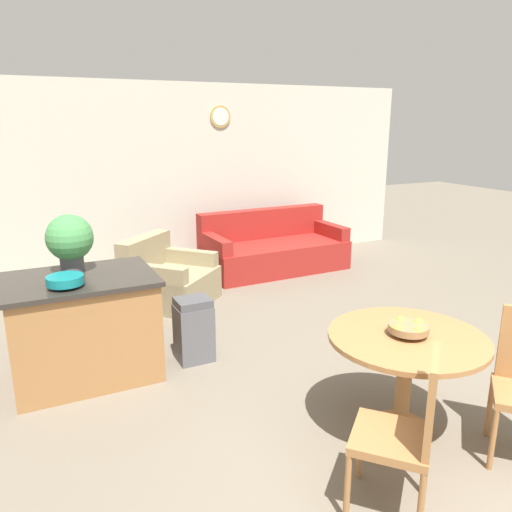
{
  "coord_description": "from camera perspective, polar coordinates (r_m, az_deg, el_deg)",
  "views": [
    {
      "loc": [
        -2.14,
        -1.58,
        2.16
      ],
      "look_at": [
        -0.19,
        2.41,
        0.95
      ],
      "focal_mm": 35.0,
      "sensor_mm": 36.0,
      "label": 1
    }
  ],
  "objects": [
    {
      "name": "armchair",
      "position": [
        6.17,
        -10.05,
        -2.79
      ],
      "size": [
        1.29,
        1.29,
        0.8
      ],
      "rotation": [
        0.0,
        0.0,
        0.74
      ],
      "color": "#998966",
      "rests_on": "ground_plane"
    },
    {
      "name": "kitchen_island",
      "position": [
        4.56,
        -19.05,
        -7.66
      ],
      "size": [
        1.22,
        0.89,
        0.9
      ],
      "color": "#9E6B3D",
      "rests_on": "ground_plane"
    },
    {
      "name": "teal_bowl",
      "position": [
        4.17,
        -20.98,
        -2.6
      ],
      "size": [
        0.28,
        0.28,
        0.09
      ],
      "color": "#147A7F",
      "rests_on": "kitchen_island"
    },
    {
      "name": "potted_plant",
      "position": [
        4.52,
        -20.51,
        1.74
      ],
      "size": [
        0.39,
        0.39,
        0.5
      ],
      "color": "#4C4C51",
      "rests_on": "kitchen_island"
    },
    {
      "name": "wall_back",
      "position": [
        7.53,
        -9.54,
        8.85
      ],
      "size": [
        8.0,
        0.09,
        2.7
      ],
      "color": "beige",
      "rests_on": "ground_plane"
    },
    {
      "name": "dining_table",
      "position": [
        3.64,
        16.74,
        -11.13
      ],
      "size": [
        1.07,
        1.07,
        0.75
      ],
      "color": "#9E6B3D",
      "rests_on": "ground_plane"
    },
    {
      "name": "dining_chair_near_left",
      "position": [
        2.99,
        16.84,
        -18.25
      ],
      "size": [
        0.59,
        0.59,
        0.99
      ],
      "rotation": [
        0.0,
        0.0,
        7.02
      ],
      "color": "#9E6B3D",
      "rests_on": "ground_plane"
    },
    {
      "name": "couch",
      "position": [
        7.46,
        1.91,
        0.72
      ],
      "size": [
        2.1,
        1.03,
        0.86
      ],
      "rotation": [
        0.0,
        0.0,
        0.02
      ],
      "color": "maroon",
      "rests_on": "ground_plane"
    },
    {
      "name": "fruit_bowl",
      "position": [
        3.55,
        17.03,
        -7.86
      ],
      "size": [
        0.27,
        0.27,
        0.1
      ],
      "color": "olive",
      "rests_on": "dining_table"
    },
    {
      "name": "trash_bin",
      "position": [
        4.68,
        -7.13,
        -8.35
      ],
      "size": [
        0.32,
        0.28,
        0.6
      ],
      "color": "#56565B",
      "rests_on": "ground_plane"
    },
    {
      "name": "ground_plane",
      "position": [
        3.43,
        23.39,
        -25.29
      ],
      "size": [
        24.0,
        24.0,
        0.0
      ],
      "primitive_type": "plane",
      "color": "#706656"
    }
  ]
}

